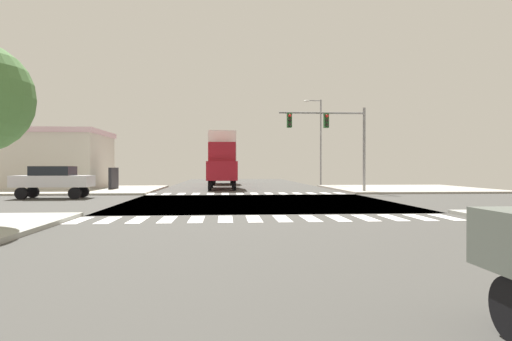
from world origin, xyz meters
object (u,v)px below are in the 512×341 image
Objects in this scene: bank_building at (28,160)px; sedan_leading_5 at (53,179)px; street_lamp at (318,135)px; traffic_signal_mast at (331,130)px; sedan_farside_2 at (223,172)px; box_truck_outer_1 at (223,161)px; box_truck_inner_2 at (222,159)px.

bank_building is 3.29× the size of sedan_leading_5.
street_lamp reaches higher than sedan_leading_5.
traffic_signal_mast is 32.41m from sedan_farside_2.
bank_building reaches higher than sedan_farside_2.
sedan_leading_5 is at bearing 65.10° from box_truck_outer_1.
traffic_signal_mast is 0.86× the size of box_truck_outer_1.
box_truck_outer_1 is at bearing 151.18° from street_lamp.
bank_building is 13.14m from sedan_leading_5.
sedan_leading_5 is (-17.46, -4.15, -3.36)m from traffic_signal_mast.
box_truck_outer_1 is at bearing 114.49° from traffic_signal_mast.
traffic_signal_mast is at bearing -16.83° from bank_building.
bank_building is at bearing -3.02° from box_truck_inner_2.
sedan_leading_5 is at bearing -166.64° from traffic_signal_mast.
street_lamp reaches higher than box_truck_outer_1.
sedan_farside_2 is (-9.40, 19.58, -3.92)m from street_lamp.
street_lamp is 1.97× the size of sedan_farside_2.
sedan_leading_5 is 0.60× the size of box_truck_outer_1.
traffic_signal_mast is 0.73× the size of street_lamp.
street_lamp is 1.97× the size of sedan_leading_5.
traffic_signal_mast reaches higher than box_truck_inner_2.
traffic_signal_mast is 11.85m from street_lamp.
bank_building is at bearing -150.50° from sedan_leading_5.
traffic_signal_mast is at bearing 114.49° from box_truck_outer_1.
traffic_signal_mast reaches higher than sedan_leading_5.
sedan_farside_2 is 1.00× the size of sedan_leading_5.
street_lamp reaches higher than sedan_farside_2.
street_lamp is 1.18× the size of box_truck_inner_2.
traffic_signal_mast is at bearing 140.38° from box_truck_inner_2.
street_lamp reaches higher than bank_building.
box_truck_outer_1 is at bearing 30.81° from bank_building.
traffic_signal_mast is 18.26m from sedan_leading_5.
sedan_farside_2 is at bearing 103.81° from traffic_signal_mast.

